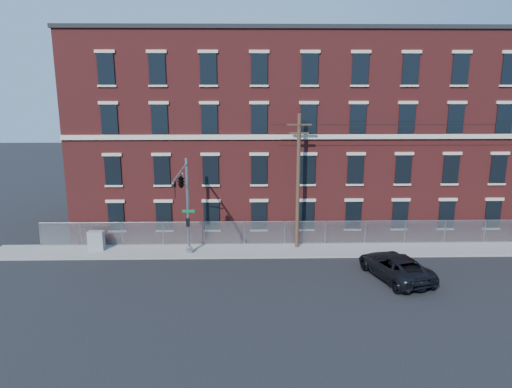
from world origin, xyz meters
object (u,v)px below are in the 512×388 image
Objects in this scene: traffic_signal_mast at (183,190)px; utility_pole_near at (298,179)px; pickup_truck at (395,266)px; utility_cabinet at (96,240)px.

utility_pole_near is at bearing 23.14° from traffic_signal_mast.
traffic_signal_mast is 1.20× the size of pickup_truck.
utility_pole_near is 6.93× the size of utility_cabinet.
pickup_truck is (13.70, -2.32, -4.58)m from traffic_signal_mast.
traffic_signal_mast is 14.63m from pickup_truck.
pickup_truck reaches higher than utility_cabinet.
traffic_signal_mast is 4.85× the size of utility_cabinet.
utility_pole_near is 1.72× the size of pickup_truck.
utility_cabinet is (-20.65, 5.43, 0.03)m from pickup_truck.
utility_pole_near is at bearing 5.36° from utility_cabinet.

